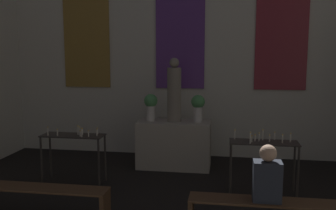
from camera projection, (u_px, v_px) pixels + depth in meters
wall_back at (180, 48)px, 8.35m from camera, size 7.97×0.16×4.82m
altar at (174, 144)px, 7.65m from camera, size 1.48×0.68×0.96m
statue at (174, 92)px, 7.50m from camera, size 0.28×0.28×1.28m
flower_vase_left at (151, 105)px, 7.61m from camera, size 0.27×0.27×0.55m
flower_vase_right at (198, 106)px, 7.46m from camera, size 0.27×0.27×0.55m
candle_rack_left at (73, 143)px, 6.71m from camera, size 1.12×0.41×1.05m
candle_rack_right at (263, 150)px, 6.20m from camera, size 1.12×0.41×1.08m
pew_back_left at (39, 195)px, 5.36m from camera, size 2.02×0.36×0.44m
pew_back_right at (266, 209)px, 4.87m from camera, size 2.02×0.36×0.44m
person_seated at (267, 176)px, 4.81m from camera, size 0.36×0.24×0.74m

